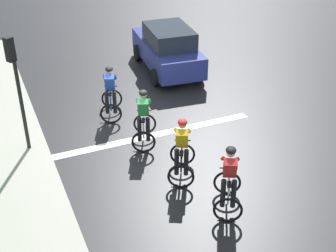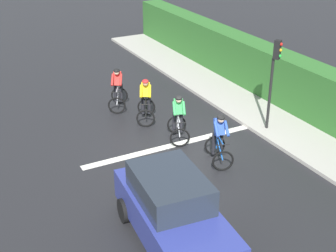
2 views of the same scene
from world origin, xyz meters
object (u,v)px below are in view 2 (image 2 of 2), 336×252
at_px(cyclist_lead, 118,89).
at_px(cyclist_fourth, 219,139).
at_px(cyclist_second, 146,101).
at_px(traffic_light_near_crossing, 274,72).
at_px(car_navy, 173,211).
at_px(cyclist_mid, 178,118).

distance_m(cyclist_lead, cyclist_fourth, 5.53).
bearing_deg(cyclist_second, traffic_light_near_crossing, -39.55).
relative_size(cyclist_second, traffic_light_near_crossing, 0.50).
relative_size(cyclist_lead, car_navy, 0.39).
bearing_deg(cyclist_lead, car_navy, -103.56).
xyz_separation_m(cyclist_mid, cyclist_fourth, (0.37, -1.94, 0.00)).
relative_size(cyclist_fourth, traffic_light_near_crossing, 0.50).
bearing_deg(car_navy, cyclist_mid, 59.54).
distance_m(cyclist_lead, traffic_light_near_crossing, 6.08).
xyz_separation_m(cyclist_fourth, traffic_light_near_crossing, (2.78, 0.99, 1.43)).
xyz_separation_m(cyclist_lead, cyclist_fourth, (1.14, -5.41, 0.00)).
bearing_deg(cyclist_mid, cyclist_lead, 102.49).
bearing_deg(car_navy, traffic_light_near_crossing, 32.03).
distance_m(cyclist_mid, traffic_light_near_crossing, 3.59).
bearing_deg(cyclist_fourth, cyclist_second, 100.01).
bearing_deg(car_navy, cyclist_lead, 76.44).
xyz_separation_m(cyclist_fourth, car_navy, (-3.10, -2.69, 0.08)).
relative_size(cyclist_lead, cyclist_second, 1.00).
height_order(car_navy, traffic_light_near_crossing, traffic_light_near_crossing).
distance_m(cyclist_mid, car_navy, 5.37).
relative_size(cyclist_lead, traffic_light_near_crossing, 0.50).
distance_m(cyclist_fourth, traffic_light_near_crossing, 3.28).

